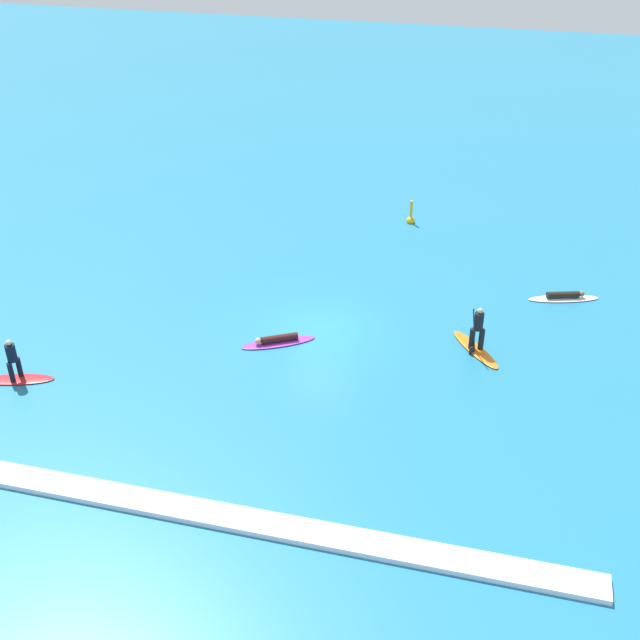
{
  "coord_description": "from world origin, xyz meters",
  "views": [
    {
      "loc": [
        6.55,
        -25.81,
        16.74
      ],
      "look_at": [
        0.0,
        0.0,
        0.5
      ],
      "focal_mm": 44.86,
      "sensor_mm": 36.0,
      "label": 1
    }
  ],
  "objects_px": {
    "surfer_on_red_board": "(15,369)",
    "marker_buoy": "(411,219)",
    "surfer_on_orange_board": "(477,339)",
    "surfer_on_white_board": "(564,297)",
    "surfer_on_purple_board": "(278,341)"
  },
  "relations": [
    {
      "from": "surfer_on_red_board",
      "to": "marker_buoy",
      "type": "height_order",
      "value": "surfer_on_red_board"
    },
    {
      "from": "surfer_on_orange_board",
      "to": "marker_buoy",
      "type": "bearing_deg",
      "value": 162.55
    },
    {
      "from": "surfer_on_red_board",
      "to": "surfer_on_white_board",
      "type": "xyz_separation_m",
      "value": [
        19.02,
        10.84,
        -0.37
      ]
    },
    {
      "from": "surfer_on_orange_board",
      "to": "surfer_on_white_board",
      "type": "distance_m",
      "value": 5.86
    },
    {
      "from": "surfer_on_orange_board",
      "to": "surfer_on_white_board",
      "type": "xyz_separation_m",
      "value": [
        3.28,
        4.85,
        -0.4
      ]
    },
    {
      "from": "surfer_on_purple_board",
      "to": "surfer_on_red_board",
      "type": "xyz_separation_m",
      "value": [
        -8.34,
        -4.62,
        0.37
      ]
    },
    {
      "from": "surfer_on_white_board",
      "to": "marker_buoy",
      "type": "height_order",
      "value": "marker_buoy"
    },
    {
      "from": "marker_buoy",
      "to": "surfer_on_orange_board",
      "type": "bearing_deg",
      "value": -69.26
    },
    {
      "from": "surfer_on_red_board",
      "to": "marker_buoy",
      "type": "bearing_deg",
      "value": 39.04
    },
    {
      "from": "surfer_on_purple_board",
      "to": "surfer_on_white_board",
      "type": "relative_size",
      "value": 0.94
    },
    {
      "from": "surfer_on_orange_board",
      "to": "marker_buoy",
      "type": "distance_m",
      "value": 11.73
    },
    {
      "from": "surfer_on_orange_board",
      "to": "surfer_on_white_board",
      "type": "bearing_deg",
      "value": 107.73
    },
    {
      "from": "surfer_on_red_board",
      "to": "surfer_on_white_board",
      "type": "bearing_deg",
      "value": 13.06
    },
    {
      "from": "surfer_on_orange_board",
      "to": "surfer_on_purple_board",
      "type": "distance_m",
      "value": 7.54
    },
    {
      "from": "surfer_on_red_board",
      "to": "surfer_on_white_board",
      "type": "height_order",
      "value": "surfer_on_red_board"
    }
  ]
}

